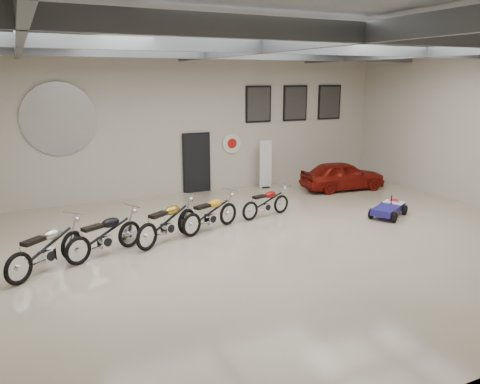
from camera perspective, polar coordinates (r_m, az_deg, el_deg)
name	(u,v)px	position (r m, az deg, el deg)	size (l,w,h in m)	color
floor	(261,245)	(11.73, 2.52, -6.50)	(16.00, 12.00, 0.01)	#BFAE92
ceiling	(263,34)	(11.04, 2.80, 18.64)	(16.00, 12.00, 0.01)	gray
back_wall	(181,124)	(16.62, -7.15, 8.28)	(16.00, 0.02, 5.00)	beige
ceiling_beams	(263,46)	(11.02, 2.79, 17.35)	(15.80, 11.80, 0.32)	#575A5E
door	(196,164)	(16.93, -5.34, 3.47)	(0.92, 0.08, 2.10)	black
logo_plaque	(59,119)	(15.77, -21.20, 8.27)	(2.30, 0.06, 1.16)	silver
poster_left	(258,104)	(17.70, 2.26, 10.65)	(1.05, 0.08, 1.35)	black
poster_mid	(295,103)	(18.49, 6.74, 10.70)	(1.05, 0.08, 1.35)	black
poster_right	(329,102)	(19.38, 10.83, 10.69)	(1.05, 0.08, 1.35)	black
oil_sign	(232,143)	(17.35, -1.02, 5.95)	(0.72, 0.10, 0.72)	white
banner_stand	(266,164)	(17.59, 3.14, 3.45)	(0.50, 0.20, 1.83)	white
motorcycle_silver	(46,247)	(10.84, -22.53, -6.23)	(2.10, 0.65, 1.09)	silver
motorcycle_black	(104,234)	(11.34, -16.19, -4.94)	(2.04, 0.63, 1.06)	silver
motorcycle_gold	(167,221)	(11.93, -8.83, -3.49)	(2.12, 0.66, 1.10)	silver
motorcycle_yellow	(210,212)	(12.69, -3.62, -2.50)	(1.96, 0.61, 1.02)	silver
motorcycle_red	(266,202)	(13.96, 3.20, -1.21)	(1.76, 0.55, 0.92)	silver
go_kart	(390,205)	(14.81, 17.85, -1.57)	(1.72, 0.77, 0.62)	navy
vintage_car	(343,175)	(17.74, 12.40, 1.99)	(3.15, 1.27, 1.07)	maroon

